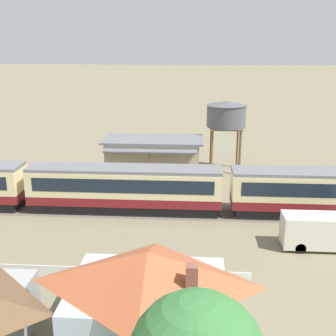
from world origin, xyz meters
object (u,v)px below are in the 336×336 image
object	(u,v)px
passenger_train	(229,189)
station_building	(154,158)
water_tower	(226,115)
cottage_terracotta_roof	(148,297)
delivery_truck_blue	(322,232)

from	to	relation	value
passenger_train	station_building	world-z (taller)	station_building
water_tower	cottage_terracotta_roof	xyz separation A→B (m)	(-5.68, -31.26, -4.12)
passenger_train	cottage_terracotta_roof	bearing A→B (deg)	-106.60
passenger_train	cottage_terracotta_roof	size ratio (longest dim) A/B	8.75
station_building	cottage_terracotta_roof	bearing A→B (deg)	-84.71
station_building	delivery_truck_blue	size ratio (longest dim) A/B	1.79
water_tower	station_building	bearing A→B (deg)	-156.63
station_building	delivery_truck_blue	xyz separation A→B (m)	(14.26, -16.40, -1.00)
station_building	cottage_terracotta_roof	size ratio (longest dim) A/B	1.34
water_tower	delivery_truck_blue	bearing A→B (deg)	-73.21
passenger_train	water_tower	xyz separation A→B (m)	(0.42, 13.63, 4.48)
cottage_terracotta_roof	delivery_truck_blue	distance (m)	16.32
station_building	cottage_terracotta_roof	distance (m)	27.82
passenger_train	station_building	size ratio (longest dim) A/B	6.55
water_tower	delivery_truck_blue	xyz separation A→B (m)	(6.02, -19.96, -5.45)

